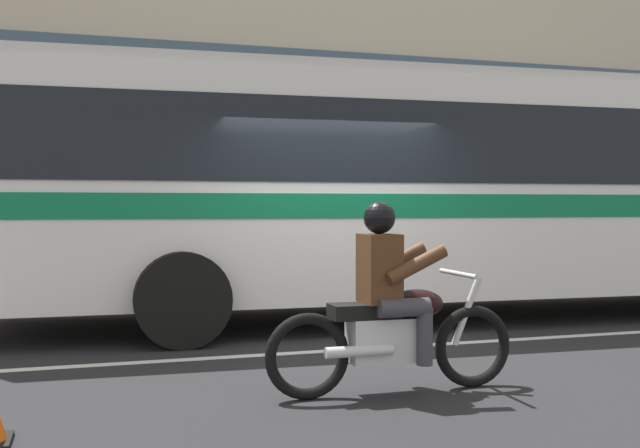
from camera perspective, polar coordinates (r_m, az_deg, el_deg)
The scene contains 6 objects.
ground_plane at distance 8.59m, azimuth 1.04°, elevation -8.86°, with size 60.00×60.00×0.00m, color black.
sidewalk_curb at distance 13.47m, azimuth -5.79°, elevation -4.79°, with size 28.00×3.80×0.15m, color #B7B2A8.
lane_center_stripe at distance 8.03m, azimuth 2.40°, elevation -9.56°, with size 26.60×0.14×0.01m, color silver.
transit_bus at distance 10.43m, azimuth 10.60°, elevation 3.33°, with size 12.72×3.10×3.22m.
motorcycle_with_rider at distance 6.14m, azimuth 5.48°, elevation -6.82°, with size 2.14×0.64×1.56m.
fire_hydrant at distance 11.86m, azimuth -9.27°, elevation -3.49°, with size 0.22×0.30×0.75m.
Camera 1 is at (-2.65, -8.03, 1.54)m, focal length 41.87 mm.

